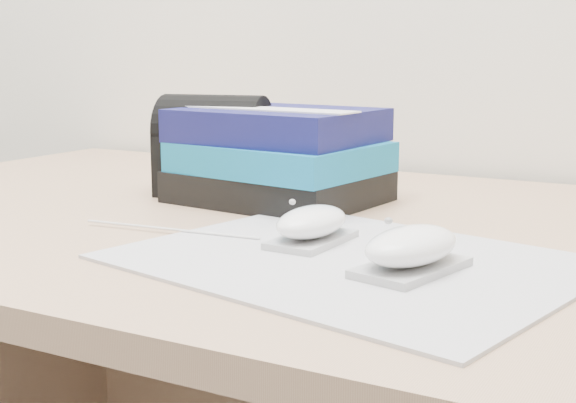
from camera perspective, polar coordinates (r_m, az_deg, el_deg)
The scene contains 6 objects.
mousepad at distance 0.75m, azimuth 4.52°, elevation -4.20°, with size 0.41×0.32×0.00m, color gray.
mouse_rear at distance 0.80m, azimuth 1.70°, elevation -1.67°, with size 0.06×0.10×0.04m.
mouse_front at distance 0.70m, azimuth 8.78°, elevation -3.39°, with size 0.08×0.12×0.05m.
usb_cable at distance 0.87m, azimuth -8.39°, elevation -1.97°, with size 0.00×0.00×0.21m, color silver.
book_stack at distance 1.03m, azimuth -0.66°, elevation 3.25°, with size 0.27×0.23×0.12m.
pouch at distance 1.09m, azimuth -5.28°, elevation 3.93°, with size 0.16×0.12×0.14m.
Camera 1 is at (0.31, 0.77, 0.92)m, focal length 50.00 mm.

